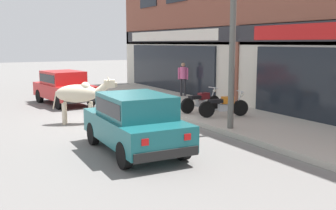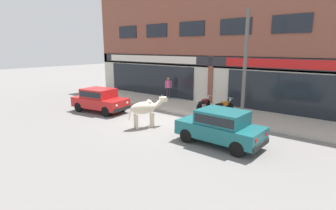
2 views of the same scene
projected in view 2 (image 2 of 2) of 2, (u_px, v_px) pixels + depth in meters
ground_plane at (158, 122)px, 14.13m from camera, size 90.00×90.00×0.00m
sidewalk at (197, 108)px, 17.09m from camera, size 19.00×3.40×0.16m
shop_building at (214, 45)px, 17.70m from camera, size 23.00×1.40×8.70m
cow at (146, 108)px, 13.08m from camera, size 1.14×2.01×1.61m
car_0 at (100, 99)px, 16.33m from camera, size 3.76×2.07×1.46m
car_1 at (221, 126)px, 10.77m from camera, size 3.65×1.70×1.46m
motorcycle_0 at (204, 105)px, 16.00m from camera, size 0.52×1.81×0.88m
motorcycle_1 at (223, 107)px, 15.37m from camera, size 0.69×1.78×0.88m
pedestrian at (168, 86)px, 19.71m from camera, size 0.36×0.40×1.60m
utility_pole at (245, 67)px, 13.16m from camera, size 0.18×0.18×5.63m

